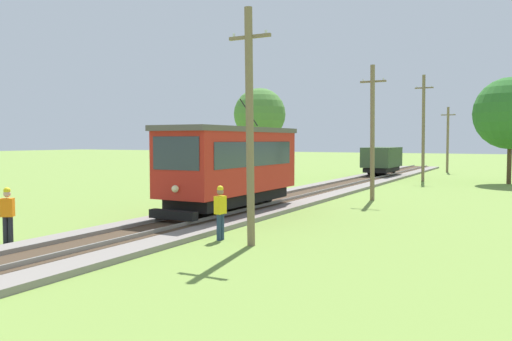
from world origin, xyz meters
TOP-DOWN VIEW (x-y plane):
  - red_tram at (0.00, 16.43)m, footprint 2.60×8.54m
  - freight_car at (0.00, 42.14)m, footprint 2.40×5.20m
  - utility_pole_near_tram at (4.06, 10.76)m, footprint 1.40×0.42m
  - utility_pole_mid at (4.06, 24.38)m, footprint 1.40×0.51m
  - utility_pole_far at (4.06, 38.91)m, footprint 1.40×0.61m
  - utility_pole_distant at (4.06, 52.15)m, footprint 1.40×0.40m
  - track_worker at (-2.79, 7.47)m, footprint 0.45×0.41m
  - second_worker at (2.75, 11.15)m, footprint 0.28×0.40m
  - tree_left_near at (-8.42, 35.13)m, footprint 4.30×4.30m
  - tree_right_near at (10.14, 39.62)m, footprint 5.32×5.32m

SIDE VIEW (x-z plane):
  - track_worker at x=-2.79m, z-range 0.09..1.88m
  - second_worker at x=2.75m, z-range 0.09..1.88m
  - freight_car at x=0.00m, z-range 0.40..2.71m
  - red_tram at x=0.00m, z-range -0.20..4.59m
  - utility_pole_distant at x=4.06m, z-range 0.10..6.68m
  - utility_pole_near_tram at x=4.06m, z-range 0.10..7.32m
  - utility_pole_mid at x=4.06m, z-range 0.10..7.34m
  - utility_pole_far at x=4.06m, z-range 0.10..8.42m
  - tree_right_near at x=10.14m, z-range 1.28..9.18m
  - tree_left_near at x=-8.42m, z-range 1.61..9.17m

